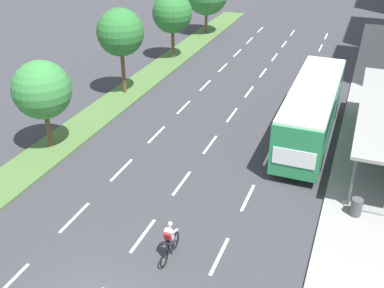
{
  "coord_description": "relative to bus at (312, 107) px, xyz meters",
  "views": [
    {
      "loc": [
        7.63,
        -9.19,
        13.06
      ],
      "look_at": [
        -0.23,
        10.91,
        1.2
      ],
      "focal_mm": 42.85,
      "sensor_mm": 36.0,
      "label": 1
    }
  ],
  "objects": [
    {
      "name": "cyclist",
      "position": [
        -3.63,
        -12.54,
        -1.28
      ],
      "size": [
        0.46,
        1.82,
        1.71
      ],
      "color": "black",
      "rests_on": "ground"
    },
    {
      "name": "lane_divider_left",
      "position": [
        -8.75,
        1.43,
        -2.06
      ],
      "size": [
        0.14,
        46.33,
        0.01
      ],
      "color": "white",
      "rests_on": "ground"
    },
    {
      "name": "median_tree_second",
      "position": [
        -13.79,
        -6.66,
        1.53
      ],
      "size": [
        3.25,
        3.25,
        5.11
      ],
      "color": "brown",
      "rests_on": "median_strip"
    },
    {
      "name": "median_tree_fourth",
      "position": [
        -13.67,
        10.98,
        1.96
      ],
      "size": [
        3.45,
        3.45,
        5.64
      ],
      "color": "brown",
      "rests_on": "median_strip"
    },
    {
      "name": "trash_bin",
      "position": [
        3.2,
        -7.08,
        -1.49
      ],
      "size": [
        0.52,
        0.52,
        0.85
      ],
      "primitive_type": "cylinder",
      "color": "#4C4C51",
      "rests_on": "sidewalk_right"
    },
    {
      "name": "median_tree_third",
      "position": [
        -13.75,
        2.16,
        2.48
      ],
      "size": [
        3.32,
        3.32,
        6.1
      ],
      "color": "brown",
      "rests_on": "median_strip"
    },
    {
      "name": "sidewalk_right",
      "position": [
        4.0,
        3.77,
        -1.99
      ],
      "size": [
        4.5,
        52.0,
        0.15
      ],
      "primitive_type": "cube",
      "color": "gray",
      "rests_on": "ground"
    },
    {
      "name": "lane_divider_center",
      "position": [
        -5.25,
        1.43,
        -2.06
      ],
      "size": [
        0.14,
        46.33,
        0.01
      ],
      "color": "white",
      "rests_on": "ground"
    },
    {
      "name": "lane_divider_right",
      "position": [
        -1.75,
        1.43,
        -2.06
      ],
      "size": [
        0.14,
        46.33,
        0.01
      ],
      "color": "white",
      "rests_on": "ground"
    },
    {
      "name": "median_strip",
      "position": [
        -13.55,
        3.77,
        -2.01
      ],
      "size": [
        2.6,
        52.0,
        0.12
      ],
      "primitive_type": "cube",
      "color": "#4C7038",
      "rests_on": "ground"
    },
    {
      "name": "bus",
      "position": [
        0.0,
        0.0,
        0.0
      ],
      "size": [
        2.54,
        11.29,
        3.37
      ],
      "color": "#28844C",
      "rests_on": "ground"
    }
  ]
}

